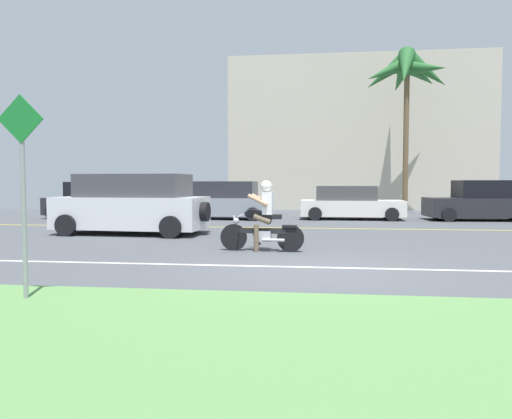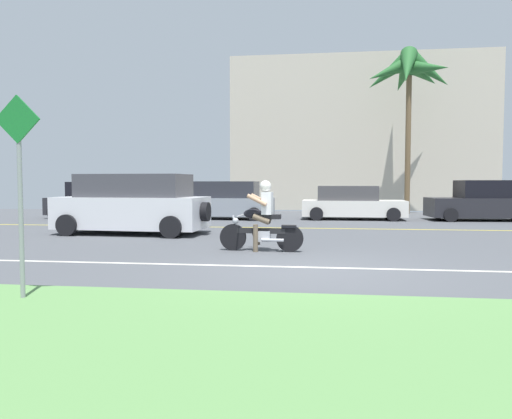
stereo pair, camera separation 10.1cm
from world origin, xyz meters
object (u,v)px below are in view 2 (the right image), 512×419
(parked_car_3, at_px, (486,202))
(parked_car_2, at_px, (352,204))
(parked_car_0, at_px, (94,201))
(motorcyclist, at_px, (262,221))
(suv_nearby, at_px, (133,205))
(street_sign, at_px, (19,178))
(palm_tree_0, at_px, (409,75))
(parked_car_1, at_px, (223,201))

(parked_car_3, bearing_deg, parked_car_2, -179.25)
(parked_car_0, distance_m, parked_car_2, 11.33)
(parked_car_0, bearing_deg, motorcyclist, -47.28)
(suv_nearby, bearing_deg, street_sign, -77.85)
(palm_tree_0, bearing_deg, parked_car_2, -126.03)
(parked_car_0, xyz_separation_m, parked_car_1, (5.79, 0.27, 0.01))
(parked_car_1, xyz_separation_m, parked_car_2, (5.52, 0.46, -0.08))
(suv_nearby, xyz_separation_m, parked_car_2, (7.05, 6.80, -0.22))
(motorcyclist, distance_m, parked_car_1, 10.01)
(parked_car_0, bearing_deg, parked_car_3, 2.74)
(parked_car_1, xyz_separation_m, street_sign, (0.27, -14.71, 0.88))
(parked_car_2, bearing_deg, parked_car_1, -175.20)
(palm_tree_0, bearing_deg, street_sign, -113.20)
(motorcyclist, height_order, parked_car_1, parked_car_1)
(motorcyclist, distance_m, parked_car_2, 10.42)
(motorcyclist, relative_size, parked_car_1, 0.43)
(street_sign, bearing_deg, palm_tree_0, 66.80)
(palm_tree_0, xyz_separation_m, street_sign, (-8.30, -19.37, -5.32))
(motorcyclist, relative_size, palm_tree_0, 0.24)
(palm_tree_0, distance_m, street_sign, 21.74)
(motorcyclist, bearing_deg, parked_car_2, 75.07)
(motorcyclist, distance_m, suv_nearby, 5.46)
(motorcyclist, relative_size, suv_nearby, 0.41)
(motorcyclist, xyz_separation_m, street_sign, (-2.57, -5.11, 0.95))
(parked_car_0, height_order, parked_car_2, parked_car_0)
(parked_car_2, relative_size, palm_tree_0, 0.53)
(parked_car_0, xyz_separation_m, palm_tree_0, (14.36, 4.93, 6.21))
(suv_nearby, height_order, parked_car_2, suv_nearby)
(suv_nearby, xyz_separation_m, street_sign, (1.80, -8.38, 0.74))
(motorcyclist, xyz_separation_m, suv_nearby, (-4.37, 3.26, 0.21))
(motorcyclist, bearing_deg, parked_car_3, 51.11)
(parked_car_1, distance_m, parked_car_2, 5.54)
(motorcyclist, height_order, suv_nearby, suv_nearby)
(parked_car_1, relative_size, parked_car_3, 1.00)
(motorcyclist, relative_size, street_sign, 0.72)
(parked_car_1, bearing_deg, parked_car_3, 2.79)
(motorcyclist, distance_m, parked_car_3, 13.02)
(suv_nearby, relative_size, parked_car_2, 1.09)
(motorcyclist, xyz_separation_m, parked_car_0, (-8.62, 9.33, 0.06))
(suv_nearby, xyz_separation_m, parked_car_0, (-4.25, 6.07, -0.15))
(parked_car_2, bearing_deg, motorcyclist, -104.93)
(parked_car_1, relative_size, parked_car_2, 1.05)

